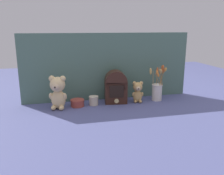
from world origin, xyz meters
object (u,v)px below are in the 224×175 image
(flower_vase, at_px, (157,89))
(teddy_bear_medium, at_px, (138,91))
(teddy_bear_large, at_px, (58,92))
(vintage_radio, at_px, (116,87))
(decorative_tin_short, at_px, (77,103))
(decorative_tin_tall, at_px, (94,101))

(flower_vase, bearing_deg, teddy_bear_medium, -175.75)
(teddy_bear_medium, bearing_deg, teddy_bear_large, -178.48)
(vintage_radio, xyz_separation_m, decorative_tin_short, (-0.32, -0.02, -0.11))
(teddy_bear_large, bearing_deg, decorative_tin_short, 10.40)
(teddy_bear_large, xyz_separation_m, decorative_tin_tall, (0.27, 0.03, -0.10))
(teddy_bear_large, xyz_separation_m, vintage_radio, (0.46, 0.05, -0.00))
(teddy_bear_large, height_order, teddy_bear_medium, teddy_bear_large)
(decorative_tin_short, bearing_deg, vintage_radio, 4.12)
(vintage_radio, bearing_deg, decorative_tin_short, -175.88)
(decorative_tin_tall, bearing_deg, flower_vase, 0.18)
(flower_vase, bearing_deg, vintage_radio, 176.94)
(flower_vase, relative_size, vintage_radio, 1.17)
(flower_vase, distance_m, vintage_radio, 0.36)
(vintage_radio, distance_m, decorative_tin_tall, 0.21)
(teddy_bear_large, bearing_deg, flower_vase, 2.12)
(flower_vase, height_order, vintage_radio, flower_vase)
(teddy_bear_medium, relative_size, decorative_tin_short, 1.62)
(flower_vase, distance_m, decorative_tin_short, 0.68)
(teddy_bear_large, bearing_deg, vintage_radio, 6.11)
(teddy_bear_large, distance_m, teddy_bear_medium, 0.64)
(decorative_tin_tall, relative_size, decorative_tin_short, 0.69)
(flower_vase, height_order, decorative_tin_short, flower_vase)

